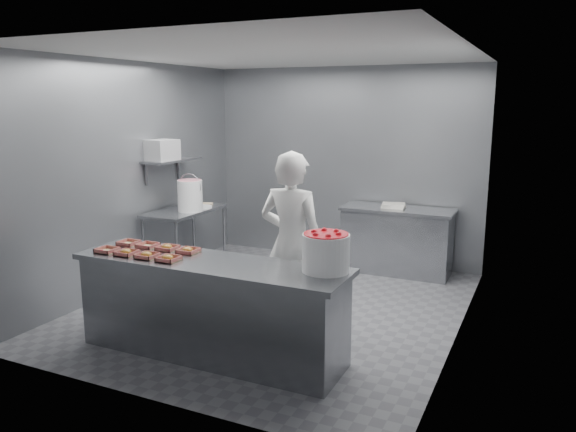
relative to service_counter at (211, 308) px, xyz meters
The scene contains 24 objects.
floor 1.42m from the service_counter, 90.00° to the left, with size 4.50×4.50×0.00m, color #4C4C51.
ceiling 2.71m from the service_counter, 90.00° to the left, with size 4.50×4.50×0.00m, color white.
wall_back 3.72m from the service_counter, 90.00° to the left, with size 4.00×0.04×2.80m, color slate.
wall_left 2.59m from the service_counter, 145.98° to the left, with size 0.04×4.50×2.80m, color slate.
wall_right 2.59m from the service_counter, 34.02° to the left, with size 0.04×4.50×2.80m, color slate.
service_counter is the anchor object (origin of this frame).
prep_table 2.56m from the service_counter, 130.24° to the left, with size 0.60×1.20×0.90m.
back_counter 3.37m from the service_counter, 74.52° to the left, with size 1.50×0.60×0.90m.
wall_shelf 2.88m from the service_counter, 133.03° to the left, with size 0.35×0.90×0.03m, color slate.
tray_0 1.16m from the service_counter, behind, with size 0.19×0.18×0.04m.
tray_1 0.95m from the service_counter, 169.47° to the right, with size 0.19×0.18×0.06m.
tray_2 0.76m from the service_counter, 165.26° to the right, with size 0.19×0.18×0.06m.
tray_3 0.60m from the service_counter, 155.74° to the right, with size 0.19×0.18×0.06m.
tray_4 1.16m from the service_counter, behind, with size 0.19×0.18×0.04m.
tray_5 0.95m from the service_counter, 169.43° to the left, with size 0.19×0.18×0.04m.
tray_6 0.76m from the service_counter, 165.25° to the left, with size 0.19×0.18×0.06m.
tray_7 0.60m from the service_counter, 155.73° to the left, with size 0.19×0.18×0.06m.
worker 1.02m from the service_counter, 59.73° to the left, with size 0.67×0.44×1.85m, color white.
strawberry_tub 1.24m from the service_counter, ahead, with size 0.40×0.40×0.33m.
glaze_bucket 2.50m from the service_counter, 128.72° to the left, with size 0.34×0.32×0.50m.
bucket_lid 2.66m from the service_counter, 125.30° to the left, with size 0.29×0.29×0.02m, color white.
rag 2.88m from the service_counter, 123.70° to the left, with size 0.16×0.13×0.02m, color #CCB28C.
appliance 2.81m from the service_counter, 136.15° to the left, with size 0.31×0.35×0.27m, color gray.
paper_stack 3.39m from the service_counter, 75.52° to the left, with size 0.30×0.22×0.06m, color silver.
Camera 1 is at (2.70, -5.46, 2.31)m, focal length 35.00 mm.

